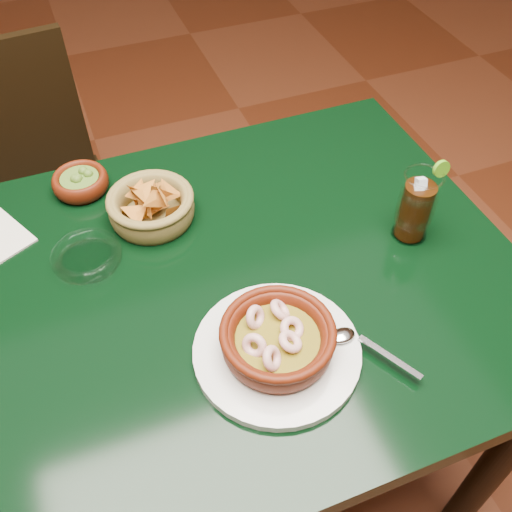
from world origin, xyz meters
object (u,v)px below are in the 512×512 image
object	(u,v)px
shrimp_plate	(278,342)
cola_drink	(416,207)
chip_basket	(151,207)
dining_chair	(37,193)
dining_table	(179,329)

from	to	relation	value
shrimp_plate	cola_drink	world-z (taller)	cola_drink
shrimp_plate	chip_basket	bearing A→B (deg)	105.79
shrimp_plate	cola_drink	size ratio (longest dim) A/B	1.94
shrimp_plate	dining_chair	bearing A→B (deg)	110.98
dining_chair	chip_basket	world-z (taller)	chip_basket
dining_table	chip_basket	distance (m)	0.23
chip_basket	shrimp_plate	bearing A→B (deg)	-74.21
cola_drink	dining_table	bearing A→B (deg)	177.48
dining_chair	dining_table	bearing A→B (deg)	-72.83
dining_table	shrimp_plate	xyz separation A→B (m)	(0.12, -0.17, 0.13)
shrimp_plate	cola_drink	distance (m)	0.36
shrimp_plate	cola_drink	bearing A→B (deg)	24.78
dining_chair	cola_drink	xyz separation A→B (m)	(0.66, -0.72, 0.35)
dining_table	cola_drink	xyz separation A→B (m)	(0.44, -0.02, 0.17)
dining_chair	chip_basket	size ratio (longest dim) A/B	4.41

